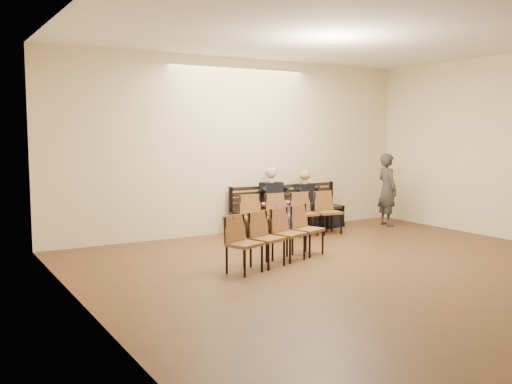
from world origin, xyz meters
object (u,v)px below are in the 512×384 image
(chair_row_front, at_px, (292,215))
(seated_woman, at_px, (307,203))
(seated_man, at_px, (274,201))
(passerby, at_px, (387,184))
(chair_row_back, at_px, (278,237))
(water_bottle, at_px, (320,204))
(bench, at_px, (289,219))
(laptop, at_px, (279,206))
(bag, at_px, (331,221))

(chair_row_front, bearing_deg, seated_woman, 42.01)
(seated_man, relative_size, chair_row_front, 0.63)
(passerby, bearing_deg, chair_row_front, 102.99)
(chair_row_back, bearing_deg, chair_row_front, 30.81)
(water_bottle, bearing_deg, bench, 144.54)
(laptop, xyz_separation_m, chair_row_front, (0.06, -0.40, -0.14))
(passerby, xyz_separation_m, chair_row_back, (-4.00, -1.83, -0.49))
(bench, xyz_separation_m, chair_row_front, (-0.36, -0.65, 0.20))
(chair_row_back, bearing_deg, laptop, 37.51)
(bench, height_order, seated_man, seated_man)
(laptop, distance_m, bag, 1.44)
(chair_row_back, bearing_deg, seated_woman, 26.63)
(seated_woman, xyz_separation_m, water_bottle, (0.13, -0.25, 0.00))
(water_bottle, xyz_separation_m, passerby, (1.65, -0.23, 0.35))
(bag, bearing_deg, seated_woman, 174.32)
(bench, relative_size, laptop, 8.18)
(bench, xyz_separation_m, seated_man, (-0.45, -0.12, 0.43))
(seated_woman, xyz_separation_m, chair_row_back, (-2.22, -2.31, -0.14))
(water_bottle, relative_size, passerby, 0.12)
(seated_man, xyz_separation_m, laptop, (0.03, -0.13, -0.09))
(laptop, bearing_deg, chair_row_front, -69.53)
(water_bottle, distance_m, bag, 0.63)
(chair_row_front, bearing_deg, water_bottle, 24.48)
(bench, xyz_separation_m, passerby, (2.17, -0.60, 0.68))
(chair_row_back, bearing_deg, bench, 33.43)
(chair_row_front, bearing_deg, bag, 26.23)
(water_bottle, bearing_deg, seated_woman, 117.84)
(bench, xyz_separation_m, chair_row_back, (-1.83, -2.43, 0.20))
(laptop, bearing_deg, water_bottle, 4.56)
(seated_man, relative_size, water_bottle, 6.13)
(seated_woman, distance_m, water_bottle, 0.28)
(bag, height_order, chair_row_back, chair_row_back)
(passerby, bearing_deg, bag, 82.56)
(laptop, height_order, chair_row_back, chair_row_back)
(bench, distance_m, chair_row_front, 0.77)
(water_bottle, height_order, passerby, passerby)
(seated_woman, xyz_separation_m, laptop, (-0.80, -0.13, 0.01))
(seated_man, bearing_deg, chair_row_back, -120.93)
(passerby, bearing_deg, chair_row_back, 126.45)
(seated_man, distance_m, laptop, 0.16)
(bag, distance_m, chair_row_front, 1.43)
(seated_woman, bearing_deg, chair_row_front, -144.47)
(seated_man, distance_m, chair_row_front, 0.58)
(laptop, relative_size, chair_row_back, 0.16)
(seated_woman, relative_size, laptop, 3.50)
(bench, distance_m, laptop, 0.60)
(passerby, bearing_deg, laptop, 94.16)
(bag, xyz_separation_m, passerby, (1.21, -0.42, 0.76))
(seated_man, distance_m, water_bottle, 1.00)
(seated_man, height_order, water_bottle, seated_man)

